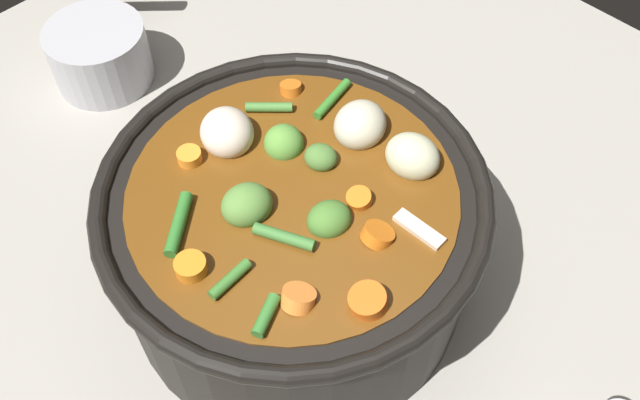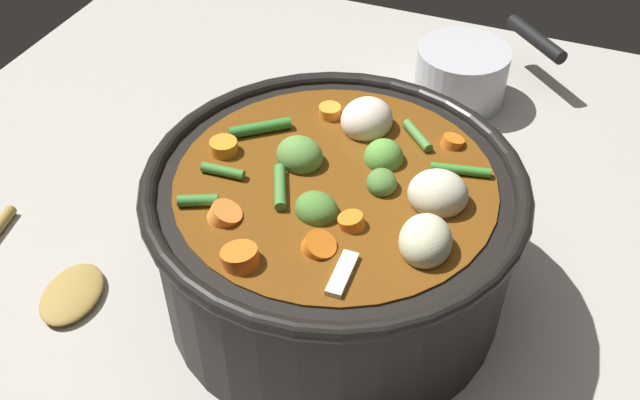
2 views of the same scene
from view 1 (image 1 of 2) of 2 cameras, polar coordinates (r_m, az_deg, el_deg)
The scene contains 3 objects.
ground_plane at distance 0.67m, azimuth -1.88°, elevation -6.42°, with size 1.10×1.10×0.00m, color #9E998E.
cooking_pot at distance 0.61m, azimuth -2.05°, elevation -2.81°, with size 0.32×0.32×0.16m.
small_saucepan at distance 0.86m, azimuth -17.41°, elevation 11.40°, with size 0.17×0.17×0.07m.
Camera 1 is at (0.25, -0.22, 0.58)m, focal length 39.42 mm.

